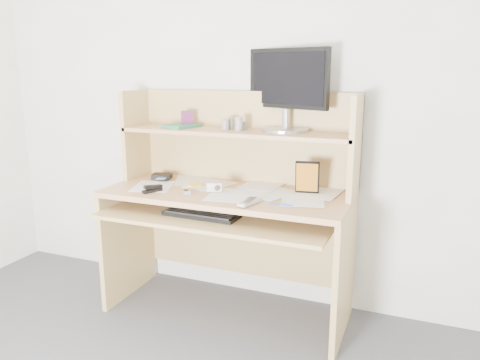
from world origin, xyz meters
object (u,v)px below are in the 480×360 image
at_px(desk, 232,197).
at_px(tv_remote, 250,202).
at_px(game_case, 307,177).
at_px(keyboard, 201,214).
at_px(monitor, 287,87).

distance_m(desk, tv_remote, 0.36).
bearing_deg(game_case, keyboard, -160.58).
height_order(keyboard, tv_remote, tv_remote).
bearing_deg(desk, monitor, 28.08).
bearing_deg(game_case, monitor, 131.35).
height_order(desk, game_case, desk).
distance_m(desk, keyboard, 0.28).
relative_size(desk, keyboard, 3.33).
relative_size(keyboard, game_case, 2.28).
bearing_deg(keyboard, tv_remote, -0.35).
distance_m(desk, monitor, 0.71).
xyz_separation_m(desk, tv_remote, (0.22, -0.28, 0.07)).
distance_m(keyboard, game_case, 0.61).
distance_m(game_case, monitor, 0.52).
relative_size(game_case, monitor, 0.36).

